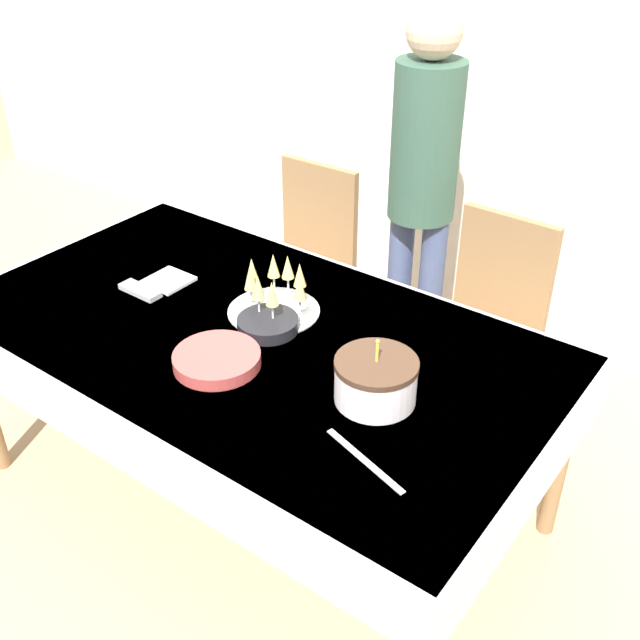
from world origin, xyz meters
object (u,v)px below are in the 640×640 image
object	(u,v)px
dining_chair_far_right	(486,323)
gift_bag	(36,348)
champagne_tray	(274,289)
plate_stack_dessert	(268,324)
person_standing	(423,171)
birthday_cake	(376,380)
dining_chair_far_left	(306,259)
plate_stack_main	(217,359)

from	to	relation	value
dining_chair_far_right	gift_bag	bearing A→B (deg)	-154.54
champagne_tray	plate_stack_dessert	bearing A→B (deg)	-62.32
plate_stack_dessert	person_standing	world-z (taller)	person_standing
plate_stack_dessert	person_standing	distance (m)	1.04
birthday_cake	person_standing	bearing A→B (deg)	114.12
dining_chair_far_left	gift_bag	bearing A→B (deg)	-136.84
plate_stack_dessert	champagne_tray	bearing A→B (deg)	117.68
plate_stack_main	person_standing	bearing A→B (deg)	90.60
champagne_tray	plate_stack_main	xyz separation A→B (m)	(0.05, -0.35, -0.07)
dining_chair_far_left	dining_chair_far_right	xyz separation A→B (m)	(0.91, -0.00, 0.00)
dining_chair_far_right	person_standing	xyz separation A→B (m)	(-0.43, 0.17, 0.49)
gift_bag	birthday_cake	bearing A→B (deg)	-2.02
dining_chair_far_left	plate_stack_main	xyz separation A→B (m)	(0.50, -1.10, 0.27)
person_standing	champagne_tray	bearing A→B (deg)	-92.59
champagne_tray	gift_bag	bearing A→B (deg)	-174.64
champagne_tray	person_standing	distance (m)	0.93
gift_bag	champagne_tray	bearing A→B (deg)	5.36
person_standing	birthday_cake	bearing A→B (deg)	-65.88
dining_chair_far_right	gift_bag	size ratio (longest dim) A/B	3.85
champagne_tray	gift_bag	xyz separation A→B (m)	(-1.39, -0.13, -0.74)
birthday_cake	plate_stack_dessert	xyz separation A→B (m)	(-0.49, 0.10, -0.05)
dining_chair_far_right	plate_stack_dessert	size ratio (longest dim) A/B	4.57
plate_stack_dessert	gift_bag	distance (m)	1.59
dining_chair_far_left	person_standing	bearing A→B (deg)	18.74
birthday_cake	dining_chair_far_left	bearing A→B (deg)	136.06
dining_chair_far_left	dining_chair_far_right	size ratio (longest dim) A/B	1.00
birthday_cake	gift_bag	xyz separation A→B (m)	(-1.93, 0.07, -0.72)
dining_chair_far_right	plate_stack_main	bearing A→B (deg)	-110.54
dining_chair_far_left	plate_stack_main	world-z (taller)	dining_chair_far_left
plate_stack_dessert	gift_bag	xyz separation A→B (m)	(-1.44, -0.03, -0.67)
person_standing	gift_bag	bearing A→B (deg)	-143.73
champagne_tray	plate_stack_dessert	world-z (taller)	champagne_tray
birthday_cake	plate_stack_dessert	size ratio (longest dim) A/B	1.18
champagne_tray	plate_stack_dessert	distance (m)	0.13
plate_stack_dessert	person_standing	size ratio (longest dim) A/B	0.12
plate_stack_main	dining_chair_far_right	bearing A→B (deg)	69.46
plate_stack_main	dining_chair_far_left	bearing A→B (deg)	114.45
plate_stack_dessert	dining_chair_far_left	bearing A→B (deg)	120.29
dining_chair_far_right	gift_bag	distance (m)	2.09
person_standing	dining_chair_far_left	bearing A→B (deg)	-161.26
dining_chair_far_left	person_standing	distance (m)	0.71
plate_stack_main	plate_stack_dessert	xyz separation A→B (m)	(-0.00, 0.25, 0.00)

